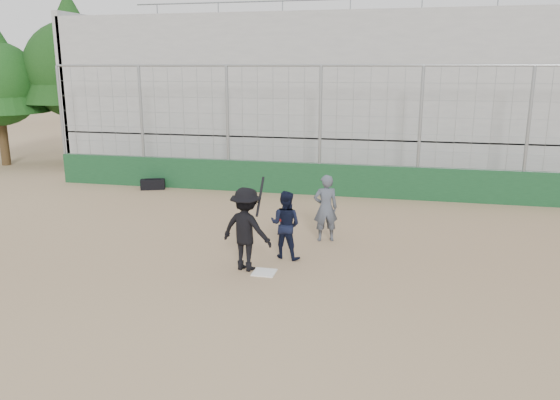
% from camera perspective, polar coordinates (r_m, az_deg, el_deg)
% --- Properties ---
extents(ground, '(90.00, 90.00, 0.00)m').
position_cam_1_polar(ground, '(10.84, -1.65, -7.63)').
color(ground, brown).
rests_on(ground, ground).
extents(home_plate, '(0.44, 0.44, 0.02)m').
position_cam_1_polar(home_plate, '(10.84, -1.66, -7.57)').
color(home_plate, white).
rests_on(home_plate, ground).
extents(backstop, '(18.10, 0.25, 4.04)m').
position_cam_1_polar(backstop, '(17.23, 4.14, 3.68)').
color(backstop, '#123A1D').
rests_on(backstop, ground).
extents(bleachers, '(20.25, 6.70, 6.98)m').
position_cam_1_polar(bleachers, '(21.90, 6.25, 10.95)').
color(bleachers, gray).
rests_on(bleachers, ground).
extents(tree_left, '(4.48, 4.48, 7.00)m').
position_cam_1_polar(tree_left, '(24.80, -20.92, 13.86)').
color(tree_left, '#3A2215').
rests_on(tree_left, ground).
extents(batter_at_plate, '(1.21, 0.89, 1.83)m').
position_cam_1_polar(batter_at_plate, '(10.80, -3.55, -3.05)').
color(batter_at_plate, black).
rests_on(batter_at_plate, ground).
extents(catcher_crouched, '(0.84, 0.73, 1.01)m').
position_cam_1_polar(catcher_crouched, '(11.51, 0.55, -3.72)').
color(catcher_crouched, black).
rests_on(catcher_crouched, ground).
extents(umpire, '(0.66, 0.54, 1.41)m').
position_cam_1_polar(umpire, '(12.65, 4.78, -1.18)').
color(umpire, '#444A56').
rests_on(umpire, ground).
extents(equipment_bag, '(0.85, 0.59, 0.37)m').
position_cam_1_polar(equipment_bag, '(18.58, -13.16, 1.61)').
color(equipment_bag, black).
rests_on(equipment_bag, ground).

